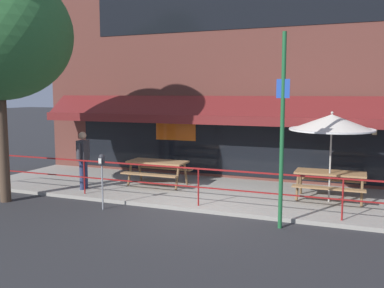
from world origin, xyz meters
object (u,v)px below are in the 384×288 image
Objects in this scene: picnic_table_left at (158,166)px; parking_meter_near at (102,165)px; picnic_table_centre at (330,178)px; patio_umbrella_centre at (332,123)px; pedestrian_walking at (83,157)px; street_sign_pole at (282,130)px.

picnic_table_left is 1.27× the size of parking_meter_near.
patio_umbrella_centre reaches higher than picnic_table_centre.
parking_meter_near is at bearing -95.23° from picnic_table_left.
patio_umbrella_centre is 7.08m from pedestrian_walking.
picnic_table_centre is at bearing 10.63° from pedestrian_walking.
parking_meter_near is (-5.31, -2.71, 0.44)m from picnic_table_centre.
pedestrian_walking is 6.28m from street_sign_pole.
parking_meter_near reaches higher than picnic_table_left.
pedestrian_walking is (-6.90, -1.30, 0.35)m from picnic_table_centre.
street_sign_pole is (4.21, -2.51, 1.46)m from picnic_table_left.
picnic_table_centre is at bearing 71.50° from street_sign_pole.
patio_umbrella_centre is 1.67× the size of parking_meter_near.
patio_umbrella_centre is at bearing 70.03° from street_sign_pole.
picnic_table_left is at bearing 149.19° from street_sign_pole.
picnic_table_centre is at bearing 90.00° from patio_umbrella_centre.
patio_umbrella_centre is at bearing 25.29° from parking_meter_near.
parking_meter_near is (-0.24, -2.66, 0.44)m from picnic_table_left.
street_sign_pole is (-0.86, -2.36, -0.01)m from patio_umbrella_centre.
parking_meter_near is (1.59, -1.42, 0.09)m from pedestrian_walking.
picnic_table_centre is 0.43× the size of street_sign_pole.
pedestrian_walking is at bearing 168.17° from street_sign_pole.
street_sign_pole is at bearing -108.50° from picnic_table_centre.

